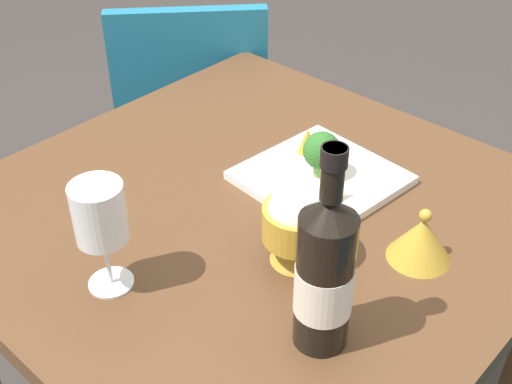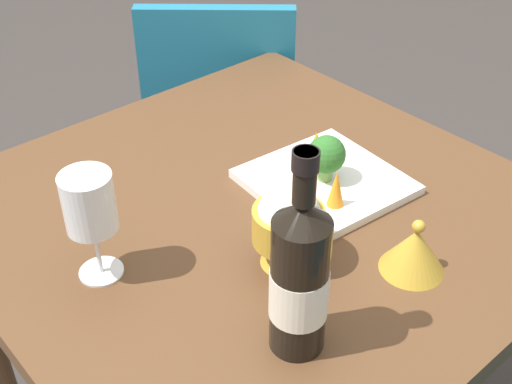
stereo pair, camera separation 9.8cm
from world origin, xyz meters
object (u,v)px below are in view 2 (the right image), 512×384
Objects in this scene: broccoli_floret at (326,155)px; wine_bottle at (300,277)px; chair_near_window at (220,108)px; serving_plate at (325,182)px; rice_bowl at (288,225)px; wine_glass at (89,205)px; carrot_garnish_right at (336,188)px; rice_bowl_lid at (414,250)px; carrot_garnish_left at (316,144)px.

wine_bottle is at bearing -51.92° from broccoli_floret.
chair_near_window is at bearing 156.98° from broccoli_floret.
broccoli_floret is at bearing -74.63° from serving_plate.
rice_bowl is 0.23m from serving_plate.
carrot_garnish_right is at bearing 71.01° from wine_glass.
wine_glass is at bearing -98.73° from serving_plate.
broccoli_floret is at bearing 166.48° from rice_bowl_lid.
broccoli_floret is (0.00, -0.00, 0.06)m from serving_plate.
wine_bottle is (0.88, -0.57, 0.33)m from chair_near_window.
serving_plate is at bearing 118.31° from rice_bowl.
chair_near_window is at bearing 155.99° from carrot_garnish_right.
wine_bottle is 0.17m from rice_bowl.
carrot_garnish_right is at bearing -34.70° from serving_plate.
carrot_garnish_left is 0.75× the size of carrot_garnish_right.
wine_glass is 0.44m from serving_plate.
broccoli_floret is at bearing 128.08° from wine_bottle.
wine_bottle reaches higher than broccoli_floret.
wine_glass reaches higher than chair_near_window.
wine_glass is (0.59, -0.70, 0.34)m from chair_near_window.
wine_bottle reaches higher than serving_plate.
carrot_garnish_right is (0.13, -0.09, 0.01)m from carrot_garnish_left.
carrot_garnish_right is (0.72, -0.32, 0.26)m from chair_near_window.
wine_glass is at bearing -130.25° from rice_bowl_lid.
carrot_garnish_left is (-0.07, 0.04, -0.02)m from broccoli_floret.
serving_plate is 0.06m from broccoli_floret.
broccoli_floret is (-0.10, 0.19, -0.01)m from rice_bowl.
carrot_garnish_left is at bearing 148.39° from serving_plate.
wine_glass is 1.79× the size of rice_bowl_lid.
chair_near_window is at bearing 158.22° from carrot_garnish_left.
rice_bowl_lid is 1.17× the size of broccoli_floret.
rice_bowl is at bearing -61.69° from serving_plate.
carrot_garnish_left is at bearing 125.95° from rice_bowl.
serving_plate is (-0.23, 0.30, -0.11)m from wine_bottle.
chair_near_window is 0.99m from rice_bowl_lid.
broccoli_floret is (0.07, 0.42, -0.06)m from wine_glass.
rice_bowl_lid is (0.01, 0.23, -0.08)m from wine_bottle.
serving_plate is at bearing 105.37° from broccoli_floret.
wine_glass is at bearing -98.90° from broccoli_floret.
carrot_garnish_right is at bearing 104.74° from rice_bowl.
carrot_garnish_left is at bearing 161.81° from rice_bowl_lid.
broccoli_floret is (0.66, -0.28, 0.28)m from chair_near_window.
wine_glass is at bearing -126.31° from rice_bowl.
carrot_garnish_left is at bearing 131.34° from wine_bottle.
carrot_garnish_left reaches higher than serving_plate.
rice_bowl is at bearing 140.90° from wine_bottle.
rice_bowl is at bearing -61.51° from broccoli_floret.
broccoli_floret is at bearing -70.81° from chair_near_window.
wine_bottle is 1.13× the size of serving_plate.
wine_bottle is 4.55× the size of carrot_garnish_right.
wine_bottle is 2.16× the size of rice_bowl.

